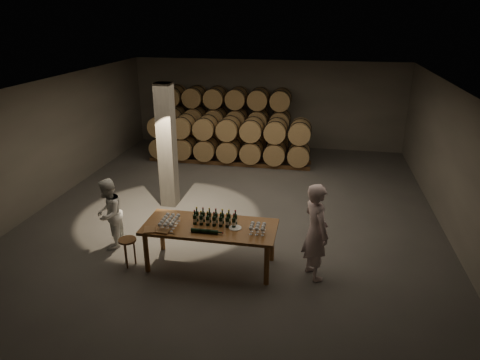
% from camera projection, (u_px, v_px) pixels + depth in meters
% --- Properties ---
extents(room, '(12.00, 12.00, 12.00)m').
position_uv_depth(room, '(167.00, 146.00, 10.85)').
color(room, '#53514E').
rests_on(room, ground).
extents(tasting_table, '(2.60, 1.10, 0.90)m').
position_uv_depth(tasting_table, '(210.00, 230.00, 8.36)').
color(tasting_table, brown).
rests_on(tasting_table, ground).
extents(barrel_stack_back, '(4.70, 0.95, 2.31)m').
position_uv_depth(barrel_stack_back, '(227.00, 118.00, 15.49)').
color(barrel_stack_back, brown).
rests_on(barrel_stack_back, ground).
extents(barrel_stack_front, '(5.48, 0.95, 1.57)m').
position_uv_depth(barrel_stack_front, '(229.00, 139.00, 14.28)').
color(barrel_stack_front, brown).
rests_on(barrel_stack_front, ground).
extents(bottle_cluster, '(0.86, 0.23, 0.30)m').
position_uv_depth(bottle_cluster, '(215.00, 219.00, 8.34)').
color(bottle_cluster, black).
rests_on(bottle_cluster, tasting_table).
extents(lying_bottles, '(0.62, 0.08, 0.08)m').
position_uv_depth(lying_bottles, '(205.00, 231.00, 8.03)').
color(lying_bottles, black).
rests_on(lying_bottles, tasting_table).
extents(glass_cluster_left, '(0.30, 0.52, 0.16)m').
position_uv_depth(glass_cluster_left, '(169.00, 220.00, 8.28)').
color(glass_cluster_left, silver).
rests_on(glass_cluster_left, tasting_table).
extents(glass_cluster_right, '(0.30, 0.30, 0.16)m').
position_uv_depth(glass_cluster_right, '(258.00, 227.00, 8.04)').
color(glass_cluster_right, silver).
rests_on(glass_cluster_right, tasting_table).
extents(plate, '(0.25, 0.25, 0.01)m').
position_uv_depth(plate, '(235.00, 228.00, 8.22)').
color(plate, white).
rests_on(plate, tasting_table).
extents(notebook_near, '(0.25, 0.21, 0.03)m').
position_uv_depth(notebook_near, '(163.00, 231.00, 8.09)').
color(notebook_near, brown).
rests_on(notebook_near, tasting_table).
extents(notebook_corner, '(0.29, 0.32, 0.02)m').
position_uv_depth(notebook_corner, '(150.00, 230.00, 8.15)').
color(notebook_corner, brown).
rests_on(notebook_corner, tasting_table).
extents(pen, '(0.15, 0.04, 0.01)m').
position_uv_depth(pen, '(171.00, 233.00, 8.02)').
color(pen, black).
rests_on(pen, tasting_table).
extents(stool, '(0.35, 0.35, 0.59)m').
position_uv_depth(stool, '(128.00, 244.00, 8.49)').
color(stool, brown).
rests_on(stool, ground).
extents(person_man, '(0.75, 0.84, 1.92)m').
position_uv_depth(person_man, '(316.00, 232.00, 7.98)').
color(person_man, silver).
rests_on(person_man, ground).
extents(person_woman, '(0.68, 0.82, 1.55)m').
position_uv_depth(person_woman, '(109.00, 214.00, 9.09)').
color(person_woman, white).
rests_on(person_woman, ground).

